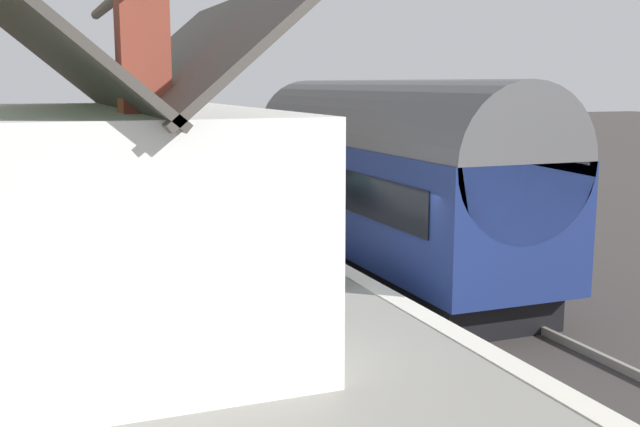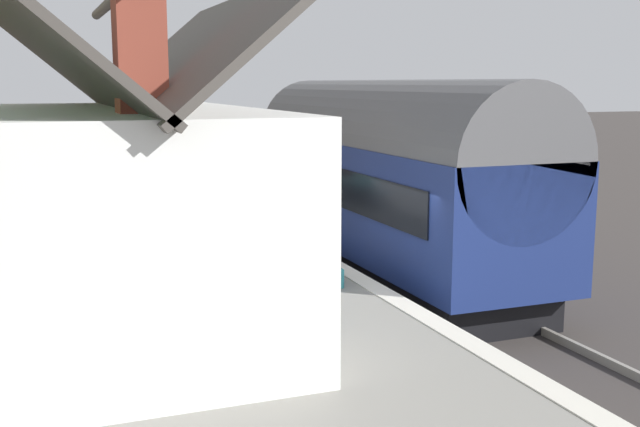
# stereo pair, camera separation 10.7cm
# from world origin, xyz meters

# --- Properties ---
(ground_plane) EXTENTS (160.00, 160.00, 0.00)m
(ground_plane) POSITION_xyz_m (0.00, 0.00, 0.00)
(ground_plane) COLOR #383330
(platform) EXTENTS (32.00, 6.13, 0.90)m
(platform) POSITION_xyz_m (0.00, 4.07, 0.45)
(platform) COLOR gray
(platform) RESTS_ON ground
(platform_edge_coping) EXTENTS (32.00, 0.36, 0.02)m
(platform_edge_coping) POSITION_xyz_m (0.00, 1.18, 0.91)
(platform_edge_coping) COLOR beige
(platform_edge_coping) RESTS_ON platform
(rail_near) EXTENTS (52.00, 0.08, 0.14)m
(rail_near) POSITION_xyz_m (0.00, -1.62, 0.07)
(rail_near) COLOR gray
(rail_near) RESTS_ON ground
(rail_far) EXTENTS (52.00, 0.08, 0.14)m
(rail_far) POSITION_xyz_m (0.00, -0.18, 0.07)
(rail_far) COLOR gray
(rail_far) RESTS_ON ground
(train) EXTENTS (10.24, 2.73, 4.32)m
(train) POSITION_xyz_m (3.37, -0.90, 2.22)
(train) COLOR black
(train) RESTS_ON ground
(station_building) EXTENTS (7.23, 3.84, 5.52)m
(station_building) POSITION_xyz_m (-0.87, 5.15, 2.55)
(station_building) COLOR white
(station_building) RESTS_ON platform
(bench_by_lamp) EXTENTS (1.41, 0.47, 0.88)m
(bench_by_lamp) POSITION_xyz_m (9.38, 3.20, 1.38)
(bench_by_lamp) COLOR #26727F
(bench_by_lamp) RESTS_ON platform
(bench_near_building) EXTENTS (1.41, 0.46, 0.88)m
(bench_near_building) POSITION_xyz_m (7.30, 3.20, 1.38)
(bench_near_building) COLOR #26727F
(bench_near_building) RESTS_ON platform
(planter_under_sign) EXTENTS (0.85, 0.32, 0.61)m
(planter_under_sign) POSITION_xyz_m (8.60, 2.54, 1.19)
(planter_under_sign) COLOR gray
(planter_under_sign) RESTS_ON platform
(planter_edge_near) EXTENTS (0.87, 0.32, 0.60)m
(planter_edge_near) POSITION_xyz_m (8.34, 3.48, 1.19)
(planter_edge_near) COLOR black
(planter_edge_near) RESTS_ON platform
(planter_by_door) EXTENTS (0.98, 0.32, 0.58)m
(planter_by_door) POSITION_xyz_m (0.19, 1.83, 1.18)
(planter_by_door) COLOR teal
(planter_by_door) RESTS_ON platform
(station_sign_board) EXTENTS (0.96, 0.06, 1.57)m
(station_sign_board) POSITION_xyz_m (5.77, 1.89, 2.09)
(station_sign_board) COLOR black
(station_sign_board) RESTS_ON platform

